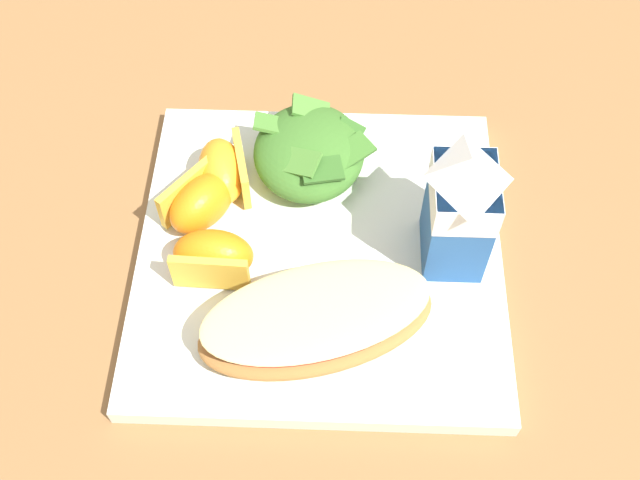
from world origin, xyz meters
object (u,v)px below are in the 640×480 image
Objects in this scene: green_salad_pile at (309,152)px; orange_wedge_middle at (200,202)px; cheesy_pizza_bread at (317,320)px; white_plate at (320,253)px; orange_wedge_front at (224,171)px; milk_carton at (461,204)px; orange_wedge_rear at (213,257)px.

green_salad_pile is 1.44× the size of orange_wedge_middle.
white_plate is at bearing -179.82° from cheesy_pizza_bread.
orange_wedge_front is at bearing -125.92° from white_plate.
green_salad_pile is 0.91× the size of milk_carton.
green_salad_pile reaches higher than cheesy_pizza_bread.
green_salad_pile is 1.50× the size of orange_wedge_front.
green_salad_pile is 0.10m from orange_wedge_middle.
milk_carton is at bearing 82.71° from orange_wedge_middle.
milk_carton is (-0.07, 0.10, 0.04)m from cheesy_pizza_bread.
white_plate is 0.09m from orange_wedge_rear.
cheesy_pizza_bread is at bearing 31.31° from orange_wedge_front.
orange_wedge_front is at bearing 154.10° from orange_wedge_middle.
orange_wedge_front is at bearing -179.78° from orange_wedge_rear.
orange_wedge_front is at bearing -72.26° from green_salad_pile.
orange_wedge_front is 0.96× the size of orange_wedge_middle.
green_salad_pile is 0.14m from milk_carton.
white_plate is 2.55× the size of milk_carton.
orange_wedge_front is (0.02, -0.07, -0.00)m from green_salad_pile.
cheesy_pizza_bread is 0.15m from green_salad_pile.
orange_wedge_front is at bearing -107.37° from milk_carton.
orange_wedge_rear reaches higher than cheesy_pizza_bread.
milk_carton reaches higher than orange_wedge_front.
orange_wedge_middle is at bearing -25.90° from orange_wedge_front.
green_salad_pile is (-0.15, -0.01, 0.00)m from cheesy_pizza_bread.
white_plate is 0.12m from milk_carton.
milk_carton is (0.08, 0.11, 0.04)m from green_salad_pile.
green_salad_pile is at bearing -175.63° from cheesy_pizza_bread.
orange_wedge_middle reaches higher than cheesy_pizza_bread.
white_plate is 2.80× the size of green_salad_pile.
cheesy_pizza_bread is at bearing 43.62° from orange_wedge_middle.
orange_wedge_middle is (-0.10, -0.09, 0.00)m from cheesy_pizza_bread.
cheesy_pizza_bread is at bearing 58.18° from orange_wedge_rear.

